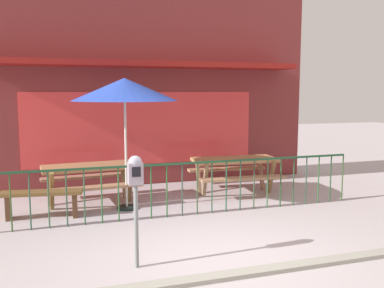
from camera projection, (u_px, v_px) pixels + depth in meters
The scene contains 9 objects.
ground at pixel (217, 261), 5.51m from camera, with size 40.00×40.00×0.00m, color #AAA0A4.
pub_storefront at pixel (141, 72), 9.96m from camera, with size 8.37×1.37×5.36m.
patio_fence_front at pixel (175, 180), 7.39m from camera, with size 7.05×0.04×0.97m.
picnic_table_left at pixel (90, 173), 8.27m from camera, with size 1.91×1.51×0.79m.
picnic_table_right at pixel (235, 166), 9.11m from camera, with size 1.90×1.49×0.79m.
patio_umbrella at pixel (125, 90), 7.68m from camera, with size 1.94×1.94×2.45m.
patio_bench at pixel (42, 198), 7.36m from camera, with size 1.43×0.53×0.48m.
parking_meter_near at pixel (135, 182), 5.18m from camera, with size 0.18×0.17×1.43m.
curb_edge at pixel (232, 277), 5.03m from camera, with size 11.72×0.20×0.11m, color gray.
Camera 1 is at (-1.93, -4.92, 2.21)m, focal length 39.35 mm.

